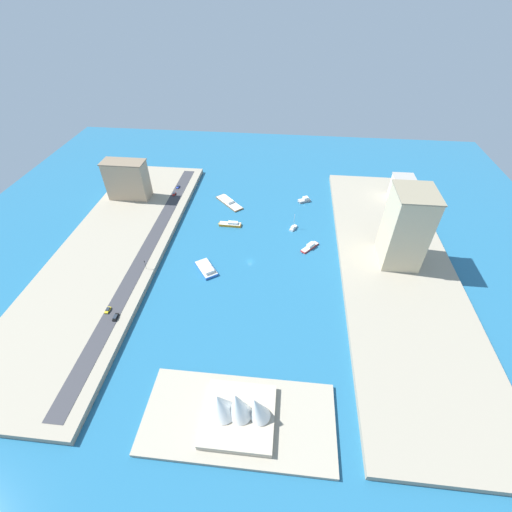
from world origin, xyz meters
name	(u,v)px	position (x,y,z in m)	size (l,w,h in m)	color
ground_plane	(250,261)	(0.00, 0.00, 0.00)	(440.00, 440.00, 0.00)	#23668E
quay_west	(397,269)	(-93.10, 0.00, 1.78)	(70.00, 240.00, 3.57)	#9E937F
quay_east	(113,250)	(93.10, 0.00, 1.78)	(70.00, 240.00, 3.57)	#9E937F
peninsula_point	(239,418)	(-7.26, 102.43, 1.00)	(81.57, 38.26, 2.00)	#A89E89
road_strip	(147,250)	(69.14, 0.00, 3.64)	(9.35, 228.00, 0.15)	#38383D
barge_flat_brown	(228,202)	(25.84, -69.94, 1.06)	(25.20, 25.81, 3.00)	brown
catamaran_blue	(207,269)	(26.41, 11.23, 1.38)	(17.57, 19.67, 3.74)	blue
water_taxi_orange	(230,224)	(19.16, -38.62, 1.27)	(17.34, 5.03, 3.42)	orange
tugboat_red	(310,247)	(-39.08, -18.04, 1.21)	(12.56, 13.88, 3.38)	red
yacht_sleek_gray	(304,200)	(-35.38, -78.20, 1.44)	(11.02, 8.38, 3.89)	#999EA3
sailboat_small_white	(293,228)	(-27.37, -39.26, 1.09)	(5.98, 8.64, 12.45)	white
office_block_beige	(406,228)	(-93.33, -8.30, 28.10)	(23.27, 27.08, 49.00)	#C6B793
hotel_broad_white	(402,188)	(-111.07, -85.08, 13.11)	(16.25, 15.59, 19.02)	silver
apartment_midrise_tan	(127,180)	(104.63, -65.17, 18.88)	(32.71, 14.96, 30.56)	tan
suv_black	(115,317)	(65.89, 57.31, 4.46)	(2.09, 5.19, 1.51)	black
taxi_yellow_cab	(108,310)	(72.09, 53.01, 4.46)	(2.02, 4.60, 1.48)	black
pickup_red	(174,194)	(71.07, -71.76, 4.49)	(2.02, 4.21, 1.54)	black
hatchback_blue	(178,187)	(71.12, -83.62, 4.47)	(1.96, 4.82, 1.55)	black
traffic_light_waterfront	(145,264)	(63.04, 17.56, 7.91)	(0.36, 0.36, 6.50)	black
opera_landmark	(237,410)	(-6.75, 102.43, 8.75)	(30.13, 29.11, 19.18)	#BCAD93
park_tree_cluster	(390,258)	(-87.92, -2.84, 8.67)	(6.25, 11.44, 8.30)	brown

